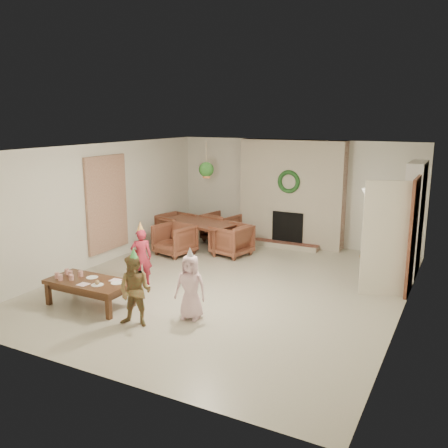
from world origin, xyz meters
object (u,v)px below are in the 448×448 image
Objects in this scene: dining_chair_right at (232,240)px; dining_chair_left at (175,228)px; dining_table at (199,234)px; dining_chair_far at (221,227)px; child_red at (141,257)px; child_pink at (191,287)px; child_plaid at (135,291)px; dining_chair_near at (175,239)px; coffee_table_top at (89,282)px.

dining_chair_left is at bearing -90.00° from dining_chair_right.
dining_chair_far is (0.18, 0.77, 0.03)m from dining_table.
child_red is 1.04× the size of child_pink.
child_plaid reaches higher than child_red.
child_red reaches higher than dining_chair_near.
dining_chair_near is (-0.18, -0.77, 0.03)m from dining_table.
dining_chair_far is 0.72× the size of child_plaid.
coffee_table_top is 1.22m from child_red.
dining_chair_far is 4.67m from coffee_table_top.
child_pink reaches higher than dining_chair_right.
coffee_table_top is at bearing 155.69° from child_plaid.
coffee_table_top is (0.99, -4.08, 0.05)m from dining_chair_left.
dining_chair_left is 0.55× the size of coffee_table_top.
child_pink reaches higher than dining_table.
dining_table is 2.34× the size of dining_chair_far.
dining_chair_near reaches higher than coffee_table_top.
dining_table is at bearing 96.97° from child_plaid.
child_pink is (2.72, -3.75, 0.15)m from dining_chair_left.
dining_chair_near reaches higher than dining_table.
dining_chair_right is (0.97, -0.22, 0.03)m from dining_table.
child_red is at bearing 105.99° from dining_chair_far.
dining_table is 1.79× the size of child_pink.
dining_chair_left is at bearing 135.00° from dining_chair_near.
child_plaid reaches higher than dining_chair_far.
dining_table is 1.68× the size of child_plaid.
dining_chair_far reaches higher than coffee_table_top.
coffee_table_top is at bearing -179.58° from child_pink.
dining_chair_left is 1.79m from dining_chair_right.
child_red is at bearing 112.98° from child_plaid.
child_pink is (1.73, 0.33, 0.11)m from coffee_table_top.
dining_chair_near is at bearing 90.00° from dining_chair_far.
child_pink is at bearing 29.19° from dining_chair_right.
dining_table is 1.71× the size of child_red.
child_red is (-0.60, -2.47, 0.18)m from dining_chair_right.
dining_chair_near is at bearing 116.87° from child_pink.
coffee_table_top is 1.33× the size of child_red.
dining_chair_left is at bearing 103.56° from coffee_table_top.
child_red is at bearing -145.49° from dining_chair_left.
dining_table is at bearing -90.00° from dining_chair_right.
dining_chair_right is at bearing 84.58° from child_plaid.
dining_chair_left is 4.19m from coffee_table_top.
child_plaid reaches higher than dining_chair_left.
coffee_table_top is at bearing 1.36° from dining_chair_right.
dining_chair_far is 0.73× the size of child_red.
child_pink is (0.59, 0.60, -0.03)m from child_plaid.
dining_chair_far is at bearing -45.00° from dining_chair_left.
coffee_table_top is at bearing 103.38° from dining_chair_far.
dining_chair_near is 0.76× the size of child_pink.
child_pink reaches higher than dining_chair_near.
dining_chair_near is 3.51m from child_pink.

